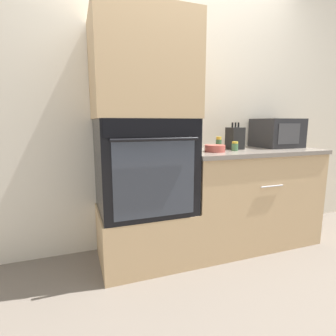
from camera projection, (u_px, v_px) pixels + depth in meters
name	position (u px, v px, depth m)	size (l,w,h in m)	color
ground_plane	(201.00, 269.00, 2.06)	(12.00, 12.00, 0.00)	#6B6056
wall_back	(173.00, 110.00, 2.42)	(8.00, 0.05, 2.50)	beige
oven_cabinet_base	(145.00, 234.00, 2.17)	(0.74, 0.60, 0.44)	tan
wall_oven	(144.00, 165.00, 2.07)	(0.71, 0.64, 0.73)	black
oven_cabinet_upper	(142.00, 69.00, 1.95)	(0.74, 0.60, 0.74)	tan
counter_unit	(247.00, 196.00, 2.47)	(1.28, 0.63, 0.89)	tan
microwave	(277.00, 133.00, 2.59)	(0.40, 0.37, 0.28)	#232326
knife_block	(235.00, 138.00, 2.39)	(0.13, 0.13, 0.24)	black
bowl	(215.00, 148.00, 2.19)	(0.17, 0.17, 0.06)	#B24C42
condiment_jar_near	(235.00, 146.00, 2.25)	(0.06, 0.06, 0.08)	#427047
condiment_jar_mid	(219.00, 143.00, 2.32)	(0.05, 0.05, 0.12)	#427047
condiment_jar_far	(230.00, 142.00, 2.60)	(0.04, 0.04, 0.11)	brown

